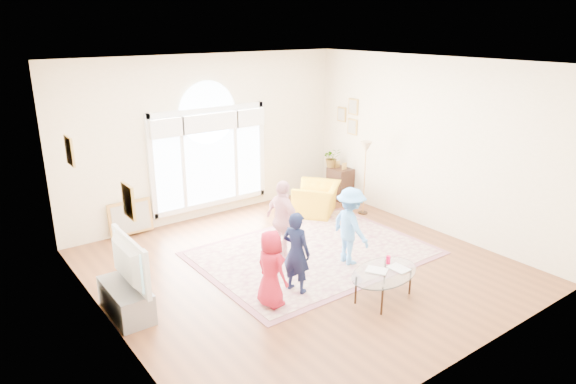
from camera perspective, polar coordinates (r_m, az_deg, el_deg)
ground at (r=8.36m, az=1.48°, el=-8.32°), size 6.00×6.00×0.00m
room_shell at (r=10.10m, az=-8.38°, el=5.66°), size 6.00×6.00×6.00m
area_rug at (r=8.82m, az=2.81°, el=-6.78°), size 3.60×2.60×0.02m
rug_border at (r=8.82m, az=2.81°, el=-6.80°), size 3.80×2.80×0.01m
tv_console at (r=7.36m, az=-17.54°, el=-11.35°), size 0.45×1.00×0.42m
television at (r=7.11m, az=-17.90°, el=-7.49°), size 0.18×1.17×0.67m
coffee_table at (r=7.41m, az=10.64°, el=-8.86°), size 1.29×0.96×0.54m
armchair at (r=10.50m, az=3.22°, el=-0.79°), size 1.29×1.27×0.63m
side_cabinet at (r=11.44m, az=5.80°, el=0.95°), size 0.40×0.50×0.70m
floor_lamp at (r=10.36m, az=8.63°, el=4.33°), size 0.32×0.32×1.51m
plant_pedestal at (r=11.54m, az=4.82°, el=1.13°), size 0.20×0.20×0.70m
potted_plant at (r=11.39m, az=4.89°, el=3.83°), size 0.48×0.45×0.43m
leaning_picture at (r=9.97m, az=-16.92°, el=-4.59°), size 0.80×0.14×0.62m
child_red at (r=7.04m, az=-1.89°, el=-8.51°), size 0.40×0.57×1.10m
child_navy at (r=7.37m, az=0.93°, el=-6.70°), size 0.42×0.52×1.22m
child_pink at (r=8.36m, az=-0.54°, el=-3.14°), size 0.37×0.80×1.34m
child_blue at (r=8.27m, az=6.96°, el=-3.77°), size 0.56×0.87×1.27m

